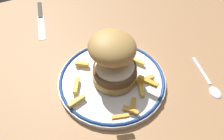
% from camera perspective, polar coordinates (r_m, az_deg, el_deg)
% --- Properties ---
extents(ground_plane, '(1.36, 0.89, 0.04)m').
position_cam_1_polar(ground_plane, '(0.62, -1.90, -4.64)').
color(ground_plane, '#9B704A').
extents(dinner_plate, '(0.25, 0.25, 0.02)m').
position_cam_1_polar(dinner_plate, '(0.60, 0.00, -2.35)').
color(dinner_plate, silver).
rests_on(dinner_plate, ground_plane).
extents(burger, '(0.15, 0.15, 0.11)m').
position_cam_1_polar(burger, '(0.56, 0.32, 2.66)').
color(burger, '#B18742').
rests_on(burger, dinner_plate).
extents(fries_pile, '(0.21, 0.22, 0.03)m').
position_cam_1_polar(fries_pile, '(0.58, 1.15, -3.35)').
color(fries_pile, gold).
rests_on(fries_pile, dinner_plate).
extents(knife, '(0.05, 0.18, 0.01)m').
position_cam_1_polar(knife, '(0.82, -15.59, 11.36)').
color(knife, black).
rests_on(knife, ground_plane).
extents(spoon, '(0.04, 0.13, 0.01)m').
position_cam_1_polar(spoon, '(0.64, 21.42, -3.48)').
color(spoon, silver).
rests_on(spoon, ground_plane).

